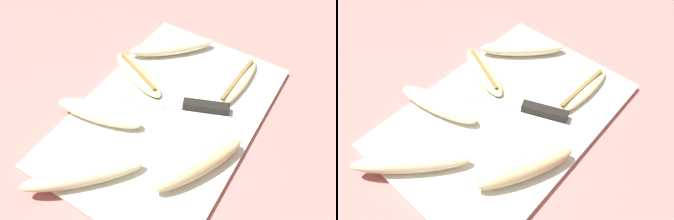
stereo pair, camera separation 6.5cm
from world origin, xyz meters
TOP-DOWN VIEW (x-y plane):
  - ground_plane at (0.00, 0.00)m, footprint 4.00×4.00m
  - cutting_board at (0.00, 0.00)m, footprint 0.49×0.33m
  - knife at (0.04, -0.04)m, footprint 0.10×0.21m
  - banana_cream_curved at (-0.20, 0.04)m, footprint 0.17×0.17m
  - banana_bright_far at (0.16, 0.09)m, footprint 0.16×0.17m
  - banana_soft_right at (0.14, -0.08)m, footprint 0.17×0.05m
  - banana_pale_long at (-0.08, 0.11)m, footprint 0.08×0.18m
  - banana_golden_short at (0.05, 0.11)m, footprint 0.10×0.17m
  - banana_mellow_near at (-0.08, -0.11)m, footprint 0.18×0.12m

SIDE VIEW (x-z plane):
  - ground_plane at x=0.00m, z-range 0.00..0.00m
  - cutting_board at x=0.00m, z-range 0.00..0.01m
  - knife at x=0.04m, z-range 0.01..0.03m
  - banana_golden_short at x=0.05m, z-range 0.01..0.03m
  - banana_soft_right at x=0.14m, z-range 0.01..0.03m
  - banana_pale_long at x=-0.08m, z-range 0.01..0.04m
  - banana_bright_far at x=0.16m, z-range 0.01..0.04m
  - banana_cream_curved at x=-0.20m, z-range 0.01..0.05m
  - banana_mellow_near at x=-0.08m, z-range 0.01..0.05m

